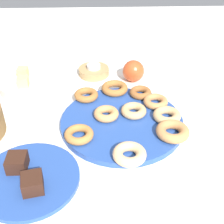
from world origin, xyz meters
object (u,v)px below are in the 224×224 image
at_px(donut_0, 173,131).
at_px(brownie_near, 32,183).
at_px(donut_9, 134,111).
at_px(donut_7, 141,93).
at_px(donut_2, 115,88).
at_px(apple, 133,71).
at_px(melon_chunk_right, 23,72).
at_px(melon_chunk_left, 23,81).
at_px(cake_plate, 29,179).
at_px(donut_1, 156,102).
at_px(candle_holder, 94,71).
at_px(donut_3, 106,114).
at_px(donut_plate, 122,122).
at_px(brownie_far, 17,162).
at_px(fruit_bowl, 27,86).
at_px(donut_8, 86,95).
at_px(donut_4, 167,115).
at_px(donut_5, 129,154).
at_px(tealight, 94,66).
at_px(donut_6, 79,134).

xyz_separation_m(donut_0, brownie_near, (-0.18, 0.37, -0.00)).
bearing_deg(donut_9, donut_7, -17.39).
distance_m(donut_2, apple, 0.13).
bearing_deg(melon_chunk_right, melon_chunk_left, -167.91).
relative_size(donut_7, melon_chunk_left, 2.07).
xyz_separation_m(cake_plate, melon_chunk_right, (0.47, 0.10, 0.05)).
xyz_separation_m(donut_1, candle_holder, (0.24, 0.21, -0.02)).
relative_size(donut_9, melon_chunk_left, 2.21).
xyz_separation_m(donut_0, donut_9, (0.11, 0.10, -0.00)).
bearing_deg(donut_2, donut_1, -123.78).
distance_m(donut_1, donut_3, 0.18).
bearing_deg(donut_plate, brownie_far, 124.13).
bearing_deg(fruit_bowl, candle_holder, -66.17).
bearing_deg(donut_8, donut_3, -149.59).
bearing_deg(donut_4, cake_plate, 120.17).
distance_m(donut_4, donut_7, 0.15).
bearing_deg(brownie_far, donut_3, -48.42).
distance_m(donut_1, donut_2, 0.16).
height_order(donut_plate, donut_3, donut_3).
height_order(melon_chunk_left, apple, apple).
distance_m(fruit_bowl, apple, 0.40).
relative_size(donut_0, donut_5, 1.07).
bearing_deg(brownie_far, tealight, -20.08).
bearing_deg(donut_0, donut_1, 8.73).
xyz_separation_m(donut_1, donut_4, (-0.08, -0.02, 0.00)).
bearing_deg(fruit_bowl, donut_6, -145.33).
bearing_deg(candle_holder, melon_chunk_left, 120.07).
height_order(donut_4, donut_7, donut_4).
bearing_deg(donut_plate, donut_2, 5.05).
height_order(donut_1, donut_3, donut_3).
bearing_deg(melon_chunk_right, candle_holder, -73.96).
bearing_deg(apple, donut_9, 175.02).
height_order(brownie_near, melon_chunk_left, melon_chunk_left).
relative_size(brownie_near, tealight, 1.00).
relative_size(donut_3, donut_8, 0.96).
relative_size(donut_plate, donut_2, 4.10).
height_order(donut_1, melon_chunk_right, melon_chunk_right).
bearing_deg(melon_chunk_left, donut_2, -92.94).
bearing_deg(apple, donut_6, 152.04).
relative_size(donut_6, cake_plate, 0.33).
bearing_deg(melon_chunk_left, donut_1, -103.04).
bearing_deg(fruit_bowl, tealight, -66.17).
distance_m(donut_2, candle_holder, 0.17).
bearing_deg(donut_plate, donut_3, 71.37).
distance_m(tealight, fruit_bowl, 0.26).
relative_size(cake_plate, brownie_far, 4.75).
bearing_deg(donut_8, apple, -50.08).
distance_m(donut_3, brownie_near, 0.33).
xyz_separation_m(donut_1, melon_chunk_left, (0.10, 0.45, 0.03)).
distance_m(donut_1, cake_plate, 0.47).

